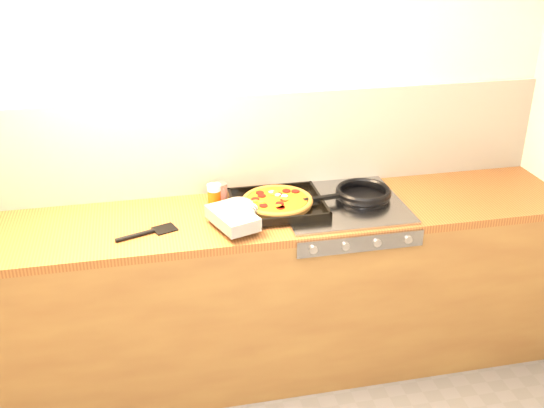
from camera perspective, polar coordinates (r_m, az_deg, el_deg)
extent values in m
plane|color=beige|center=(3.18, -2.99, 7.15)|extent=(3.20, 0.00, 3.20)
cube|color=white|center=(3.21, -2.91, 5.38)|extent=(3.20, 0.02, 0.50)
cube|color=olive|center=(3.28, -1.80, -8.26)|extent=(3.20, 0.60, 0.86)
cube|color=brown|center=(3.05, -1.92, -1.20)|extent=(3.20, 0.60, 0.04)
cube|color=#97989C|center=(2.91, 7.92, -3.47)|extent=(0.60, 0.03, 0.08)
cylinder|color=#A5A5AA|center=(2.84, 3.73, -4.10)|extent=(0.04, 0.02, 0.04)
cylinder|color=#A5A5AA|center=(2.88, 6.61, -3.77)|extent=(0.04, 0.02, 0.04)
cylinder|color=#A5A5AA|center=(2.93, 9.40, -3.44)|extent=(0.04, 0.02, 0.04)
cylinder|color=#A5A5AA|center=(2.98, 12.10, -3.12)|extent=(0.04, 0.02, 0.04)
cube|color=#97989C|center=(3.14, 6.18, -0.02)|extent=(0.60, 0.56, 0.02)
cube|color=black|center=(3.07, 0.49, -0.16)|extent=(0.44, 0.39, 0.01)
cube|color=black|center=(3.22, -0.19, 1.52)|extent=(0.44, 0.02, 0.02)
cube|color=black|center=(2.90, 1.25, -1.38)|extent=(0.44, 0.02, 0.02)
cube|color=black|center=(3.11, 4.32, 0.48)|extent=(0.02, 0.38, 0.02)
cube|color=black|center=(3.03, -3.45, -0.19)|extent=(0.02, 0.38, 0.02)
cylinder|color=olive|center=(3.06, 0.49, 0.13)|extent=(0.33, 0.33, 0.02)
torus|color=olive|center=(3.06, 0.49, 0.32)|extent=(0.35, 0.35, 0.03)
cylinder|color=orange|center=(3.05, 0.49, 0.36)|extent=(0.29, 0.29, 0.01)
cylinder|color=maroon|center=(3.04, 1.10, 0.40)|extent=(0.04, 0.04, 0.01)
cylinder|color=maroon|center=(3.11, -1.10, 1.02)|extent=(0.04, 0.04, 0.01)
cylinder|color=maroon|center=(2.96, 0.76, -0.30)|extent=(0.04, 0.04, 0.01)
cylinder|color=maroon|center=(3.05, -1.51, 0.43)|extent=(0.04, 0.04, 0.01)
cylinder|color=maroon|center=(3.13, 1.29, 1.18)|extent=(0.04, 0.04, 0.01)
cylinder|color=maroon|center=(3.10, 0.58, 0.87)|extent=(0.04, 0.04, 0.01)
cylinder|color=maroon|center=(2.98, -0.77, -0.15)|extent=(0.04, 0.04, 0.01)
cylinder|color=maroon|center=(3.13, 2.13, 1.14)|extent=(0.04, 0.04, 0.01)
cylinder|color=maroon|center=(2.97, 0.79, -0.27)|extent=(0.04, 0.04, 0.01)
cylinder|color=maroon|center=(3.00, 0.70, 0.04)|extent=(0.04, 0.04, 0.01)
cylinder|color=maroon|center=(3.08, -0.93, 0.74)|extent=(0.04, 0.04, 0.01)
ellipsoid|color=gold|center=(3.02, -1.02, 0.24)|extent=(0.03, 0.02, 0.01)
ellipsoid|color=gold|center=(3.02, -1.51, 0.26)|extent=(0.03, 0.02, 0.01)
ellipsoid|color=gold|center=(3.10, 0.12, 0.89)|extent=(0.03, 0.02, 0.01)
ellipsoid|color=gold|center=(3.13, -0.12, 1.20)|extent=(0.03, 0.02, 0.01)
ellipsoid|color=gold|center=(2.98, 0.55, -0.15)|extent=(0.03, 0.02, 0.01)
ellipsoid|color=gold|center=(3.04, 1.25, 0.41)|extent=(0.03, 0.02, 0.01)
ellipsoid|color=gold|center=(3.05, 0.95, 0.54)|extent=(0.03, 0.02, 0.01)
ellipsoid|color=gold|center=(3.01, -0.90, 0.15)|extent=(0.03, 0.02, 0.01)
ellipsoid|color=gold|center=(3.12, 0.31, 1.10)|extent=(0.03, 0.02, 0.01)
ellipsoid|color=silver|center=(3.13, -0.03, 1.12)|extent=(0.03, 0.03, 0.01)
ellipsoid|color=silver|center=(3.09, 0.53, 0.84)|extent=(0.03, 0.03, 0.01)
ellipsoid|color=silver|center=(3.08, 1.13, 0.74)|extent=(0.03, 0.03, 0.01)
cube|color=black|center=(2.87, -3.56, -1.24)|extent=(0.23, 0.30, 0.06)
ellipsoid|color=black|center=(2.99, -3.06, -0.15)|extent=(0.15, 0.15, 0.06)
cylinder|color=black|center=(2.91, -2.05, -0.82)|extent=(0.10, 0.12, 0.06)
cylinder|color=black|center=(3.19, 8.16, 0.61)|extent=(0.29, 0.29, 0.01)
torus|color=black|center=(3.18, 8.19, 1.02)|extent=(0.31, 0.31, 0.03)
cube|color=black|center=(3.09, 4.56, 0.53)|extent=(0.20, 0.05, 0.02)
cylinder|color=maroon|center=(3.15, -4.66, 1.00)|extent=(0.09, 0.09, 0.09)
cylinder|color=#B2B2B7|center=(3.13, -4.69, 1.80)|extent=(0.09, 0.09, 0.01)
cylinder|color=#B2B2B7|center=(3.17, -4.63, 0.22)|extent=(0.09, 0.09, 0.01)
cylinder|color=#D74C0C|center=(3.11, -5.19, 0.54)|extent=(0.07, 0.07, 0.08)
cylinder|color=silver|center=(3.09, -5.23, 1.48)|extent=(0.08, 0.08, 0.03)
cylinder|color=#A97047|center=(3.24, -1.28, 1.06)|extent=(0.26, 0.07, 0.02)
ellipsoid|color=#A97047|center=(3.29, 1.00, 1.44)|extent=(0.06, 0.05, 0.02)
cube|color=black|center=(2.93, -9.60, -2.21)|extent=(0.12, 0.11, 0.01)
cylinder|color=black|center=(2.89, -12.18, -2.78)|extent=(0.18, 0.08, 0.02)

